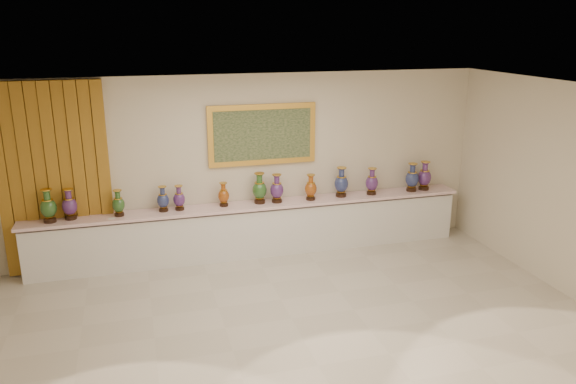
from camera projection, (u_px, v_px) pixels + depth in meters
name	position (u px, v px, depth m)	size (l,w,h in m)	color
ground	(291.00, 319.00, 7.45)	(8.00, 8.00, 0.00)	beige
room	(90.00, 172.00, 8.59)	(8.00, 8.00, 8.00)	beige
counter	(254.00, 230.00, 9.41)	(7.28, 0.48, 0.90)	white
vase_0	(48.00, 207.00, 8.35)	(0.31, 0.31, 0.52)	black
vase_1	(70.00, 206.00, 8.49)	(0.28, 0.28, 0.48)	black
vase_2	(118.00, 204.00, 8.64)	(0.19, 0.19, 0.42)	black
vase_3	(163.00, 200.00, 8.86)	(0.22, 0.22, 0.41)	black
vase_4	(179.00, 199.00, 8.92)	(0.20, 0.20, 0.40)	black
vase_5	(224.00, 196.00, 9.11)	(0.21, 0.21, 0.40)	black
vase_6	(260.00, 190.00, 9.25)	(0.26, 0.26, 0.52)	black
vase_7	(277.00, 190.00, 9.29)	(0.27, 0.27, 0.48)	black
vase_8	(311.00, 188.00, 9.43)	(0.23, 0.23, 0.44)	black
vase_9	(341.00, 183.00, 9.61)	(0.26, 0.26, 0.52)	black
vase_10	(372.00, 183.00, 9.73)	(0.27, 0.27, 0.47)	black
vase_11	(412.00, 179.00, 9.92)	(0.24, 0.24, 0.50)	black
vase_12	(424.00, 177.00, 10.00)	(0.25, 0.25, 0.52)	black
label_card	(112.00, 218.00, 8.57)	(0.10, 0.06, 0.00)	white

